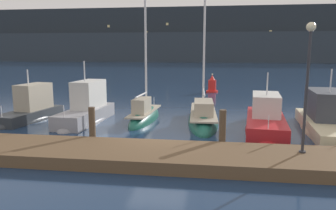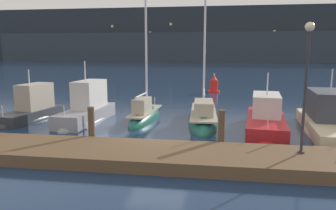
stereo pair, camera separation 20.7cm
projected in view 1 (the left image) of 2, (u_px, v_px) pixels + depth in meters
The scene contains 13 objects.
ground_plane at pixel (158, 144), 14.37m from camera, with size 400.00×400.00×0.00m, color #192D4C.
dock at pixel (148, 155), 12.12m from camera, with size 25.79×2.80×0.45m, color brown.
mooring_pile_1 at pixel (92, 126), 14.00m from camera, with size 0.28×0.28×1.67m, color #4C3D2D.
mooring_pile_2 at pixel (222, 130), 13.25m from camera, with size 0.28×0.28×1.70m, color #4C3D2D.
motorboat_berth_1 at pixel (31, 114), 19.16m from camera, with size 2.41×5.04×3.48m.
motorboat_berth_2 at pixel (86, 114), 18.69m from camera, with size 2.09×5.61×3.93m.
sailboat_berth_3 at pixel (144, 118), 19.03m from camera, with size 1.50×5.15×8.01m.
sailboat_berth_4 at pixel (203, 120), 18.54m from camera, with size 1.99×6.92×9.11m.
motorboat_berth_5 at pixel (265, 124), 16.75m from camera, with size 2.68×6.49×3.46m.
motorboat_berth_6 at pixel (327, 125), 16.48m from camera, with size 2.94×7.58×3.73m.
channel_buoy at pixel (212, 85), 31.66m from camera, with size 1.15×1.15×1.81m.
dock_lamppost at pixel (308, 68), 11.20m from camera, with size 0.32×0.32×4.54m.
hillside_backdrop at pixel (208, 37), 114.90m from camera, with size 240.00×23.00×18.17m.
Camera 1 is at (2.36, -13.68, 4.09)m, focal length 35.00 mm.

